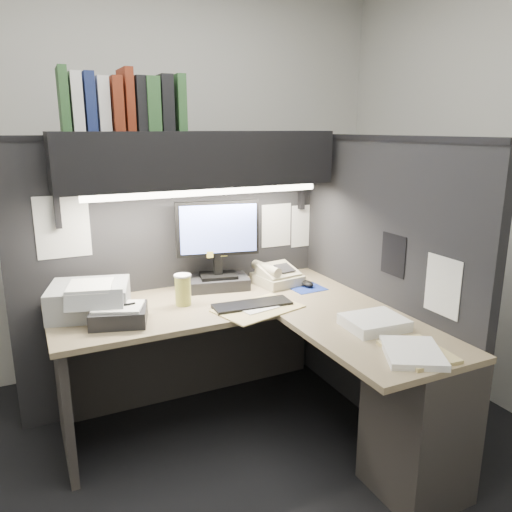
% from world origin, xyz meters
% --- Properties ---
extents(floor, '(3.50, 3.50, 0.00)m').
position_xyz_m(floor, '(0.00, 0.00, 0.00)').
color(floor, black).
rests_on(floor, ground).
extents(wall_back, '(3.50, 0.04, 2.70)m').
position_xyz_m(wall_back, '(0.00, 1.50, 1.35)').
color(wall_back, beige).
rests_on(wall_back, floor).
extents(partition_back, '(1.90, 0.06, 1.60)m').
position_xyz_m(partition_back, '(0.03, 0.93, 0.80)').
color(partition_back, black).
rests_on(partition_back, floor).
extents(partition_right, '(0.06, 1.50, 1.60)m').
position_xyz_m(partition_right, '(0.98, 0.18, 0.80)').
color(partition_right, black).
rests_on(partition_right, floor).
extents(desk, '(1.70, 1.53, 0.73)m').
position_xyz_m(desk, '(0.43, -0.00, 0.44)').
color(desk, '#8C7A59').
rests_on(desk, floor).
extents(overhead_shelf, '(1.55, 0.34, 0.30)m').
position_xyz_m(overhead_shelf, '(0.12, 0.75, 1.50)').
color(overhead_shelf, black).
rests_on(overhead_shelf, partition_back).
extents(task_light_tube, '(1.32, 0.04, 0.04)m').
position_xyz_m(task_light_tube, '(0.12, 0.61, 1.33)').
color(task_light_tube, white).
rests_on(task_light_tube, overhead_shelf).
extents(monitor, '(0.49, 0.28, 0.53)m').
position_xyz_m(monitor, '(0.23, 0.75, 0.94)').
color(monitor, black).
rests_on(monitor, desk).
extents(keyboard, '(0.43, 0.17, 0.02)m').
position_xyz_m(keyboard, '(0.28, 0.37, 0.74)').
color(keyboard, black).
rests_on(keyboard, desk).
extents(mousepad, '(0.20, 0.19, 0.00)m').
position_xyz_m(mousepad, '(0.71, 0.52, 0.73)').
color(mousepad, navy).
rests_on(mousepad, desk).
extents(mouse, '(0.06, 0.10, 0.04)m').
position_xyz_m(mouse, '(0.73, 0.54, 0.75)').
color(mouse, black).
rests_on(mouse, mousepad).
extents(telephone, '(0.28, 0.29, 0.10)m').
position_xyz_m(telephone, '(0.59, 0.67, 0.78)').
color(telephone, '#B6AD8C').
rests_on(telephone, desk).
extents(coffee_cup, '(0.09, 0.09, 0.16)m').
position_xyz_m(coffee_cup, '(-0.05, 0.56, 0.81)').
color(coffee_cup, '#C8B650').
rests_on(coffee_cup, desk).
extents(printer, '(0.46, 0.42, 0.16)m').
position_xyz_m(printer, '(-0.52, 0.64, 0.81)').
color(printer, '#9A9EA0').
rests_on(printer, desk).
extents(notebook_stack, '(0.32, 0.29, 0.08)m').
position_xyz_m(notebook_stack, '(-0.41, 0.44, 0.77)').
color(notebook_stack, black).
rests_on(notebook_stack, desk).
extents(open_folder, '(0.50, 0.39, 0.01)m').
position_xyz_m(open_folder, '(0.29, 0.32, 0.73)').
color(open_folder, tan).
rests_on(open_folder, desk).
extents(paper_stack_a, '(0.29, 0.25, 0.05)m').
position_xyz_m(paper_stack_a, '(0.69, -0.15, 0.76)').
color(paper_stack_a, white).
rests_on(paper_stack_a, desk).
extents(paper_stack_b, '(0.34, 0.37, 0.03)m').
position_xyz_m(paper_stack_b, '(0.64, -0.47, 0.74)').
color(paper_stack_b, white).
rests_on(paper_stack_b, desk).
extents(manila_stack, '(0.26, 0.31, 0.02)m').
position_xyz_m(manila_stack, '(0.67, -0.46, 0.74)').
color(manila_stack, tan).
rests_on(manila_stack, desk).
extents(binder_row, '(0.62, 0.25, 0.31)m').
position_xyz_m(binder_row, '(-0.27, 0.76, 1.79)').
color(binder_row, '#2C562B').
rests_on(binder_row, overhead_shelf).
extents(pinned_papers, '(1.76, 1.31, 0.51)m').
position_xyz_m(pinned_papers, '(0.42, 0.56, 1.05)').
color(pinned_papers, white).
rests_on(pinned_papers, partition_back).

